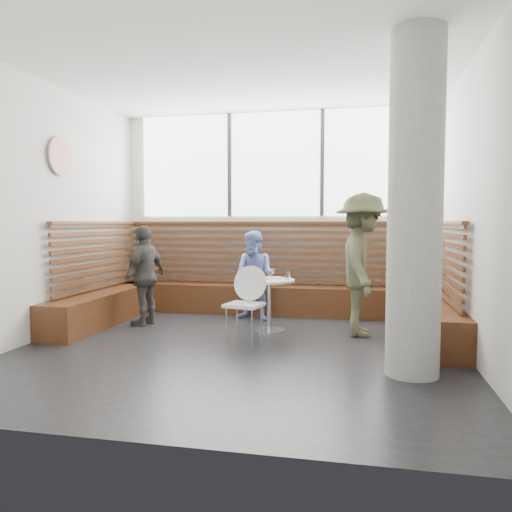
% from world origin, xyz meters
% --- Properties ---
extents(room, '(5.00, 5.00, 3.20)m').
position_xyz_m(room, '(0.00, 0.00, 1.60)').
color(room, silver).
rests_on(room, ground).
extents(booth, '(5.00, 2.50, 1.44)m').
position_xyz_m(booth, '(0.00, 1.77, 0.41)').
color(booth, '#422310').
rests_on(booth, ground).
extents(concrete_column, '(0.50, 0.50, 3.20)m').
position_xyz_m(concrete_column, '(1.85, -0.60, 1.60)').
color(concrete_column, gray).
rests_on(concrete_column, ground).
extents(wall_art, '(0.03, 0.50, 0.50)m').
position_xyz_m(wall_art, '(-2.46, 0.40, 2.30)').
color(wall_art, white).
rests_on(wall_art, room).
extents(cafe_table, '(0.67, 0.67, 0.69)m').
position_xyz_m(cafe_table, '(0.18, 0.99, 0.50)').
color(cafe_table, silver).
rests_on(cafe_table, ground).
extents(cafe_chair, '(0.43, 0.42, 0.91)m').
position_xyz_m(cafe_chair, '(-0.02, 0.45, 0.53)').
color(cafe_chair, white).
rests_on(cafe_chair, ground).
extents(adult_man, '(0.72, 1.20, 1.82)m').
position_xyz_m(adult_man, '(1.38, 1.02, 0.91)').
color(adult_man, '#474B32').
rests_on(adult_man, ground).
extents(child_back, '(0.73, 0.62, 1.32)m').
position_xyz_m(child_back, '(-0.16, 1.72, 0.66)').
color(child_back, '#7E95DA').
rests_on(child_back, ground).
extents(child_left, '(0.50, 0.87, 1.40)m').
position_xyz_m(child_left, '(-1.61, 1.06, 0.70)').
color(child_left, '#44413E').
rests_on(child_left, ground).
extents(plate_near, '(0.19, 0.19, 0.01)m').
position_xyz_m(plate_near, '(0.03, 1.07, 0.70)').
color(plate_near, white).
rests_on(plate_near, cafe_table).
extents(plate_far, '(0.22, 0.22, 0.02)m').
position_xyz_m(plate_far, '(0.23, 1.13, 0.70)').
color(plate_far, white).
rests_on(plate_far, cafe_table).
extents(glass_left, '(0.08, 0.08, 0.12)m').
position_xyz_m(glass_left, '(-0.04, 0.91, 0.75)').
color(glass_left, white).
rests_on(glass_left, cafe_table).
extents(glass_mid, '(0.06, 0.06, 0.10)m').
position_xyz_m(glass_mid, '(0.19, 0.92, 0.74)').
color(glass_mid, white).
rests_on(glass_mid, cafe_table).
extents(glass_right, '(0.06, 0.06, 0.10)m').
position_xyz_m(glass_right, '(0.42, 1.05, 0.74)').
color(glass_right, white).
rests_on(glass_right, cafe_table).
extents(menu_card, '(0.21, 0.16, 0.00)m').
position_xyz_m(menu_card, '(0.22, 0.79, 0.70)').
color(menu_card, '#A5C64C').
rests_on(menu_card, cafe_table).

